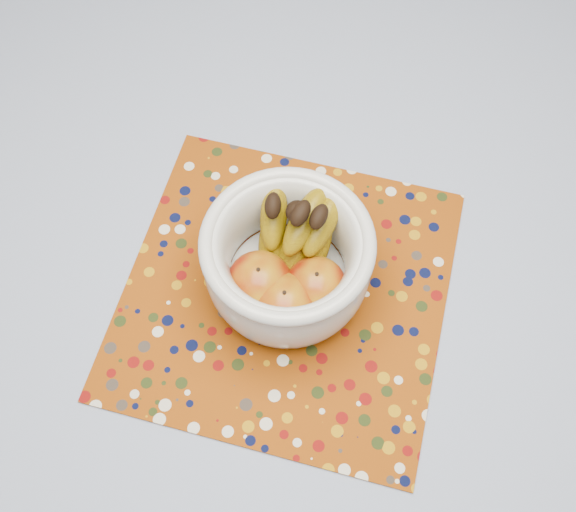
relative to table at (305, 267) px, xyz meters
The scene contains 4 objects.
table is the anchor object (origin of this frame).
tablecloth 0.08m from the table, ahead, with size 1.32×1.32×0.01m, color #6171A2.
placemat 0.12m from the table, 102.66° to the right, with size 0.43×0.43×0.00m, color #7D3506.
fruit_bowl 0.18m from the table, 101.62° to the right, with size 0.22×0.22×0.16m.
Camera 1 is at (0.04, -0.45, 1.61)m, focal length 42.00 mm.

